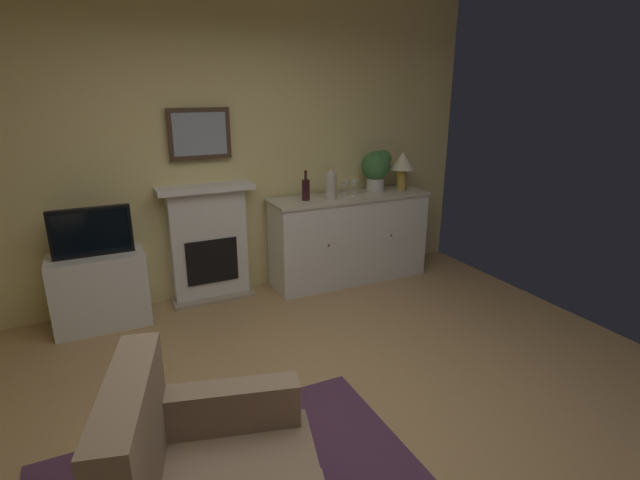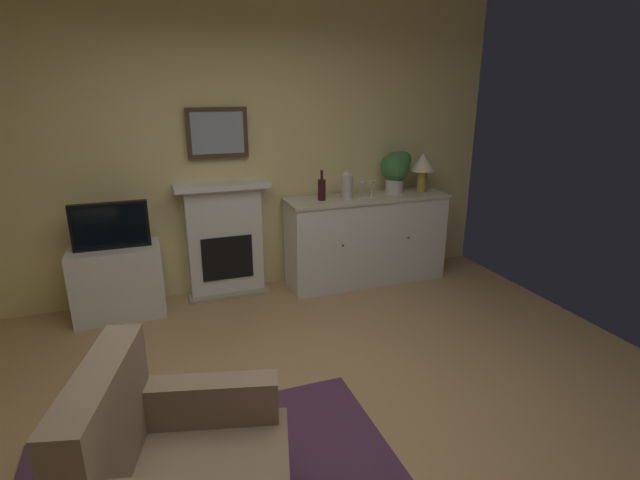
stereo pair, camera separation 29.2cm
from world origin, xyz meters
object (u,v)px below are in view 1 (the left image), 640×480
at_px(wine_glass_left, 346,185).
at_px(tv_cabinet, 100,290).
at_px(framed_picture, 200,134).
at_px(tv_set, 91,232).
at_px(potted_plant_small, 377,167).
at_px(sideboard_cabinet, 349,238).
at_px(fireplace_unit, 209,243).
at_px(table_lamp, 402,164).
at_px(wine_bottle, 306,189).
at_px(wine_glass_center, 354,184).
at_px(vase_decorative, 331,185).

xyz_separation_m(wine_glass_left, tv_cabinet, (-2.31, 0.07, -0.71)).
relative_size(framed_picture, tv_set, 0.89).
bearing_deg(tv_cabinet, tv_set, -90.00).
bearing_deg(potted_plant_small, sideboard_cabinet, -172.29).
distance_m(fireplace_unit, tv_cabinet, 1.02).
bearing_deg(table_lamp, potted_plant_small, 170.92).
relative_size(table_lamp, wine_bottle, 1.38).
bearing_deg(sideboard_cabinet, framed_picture, 171.06).
relative_size(wine_glass_center, vase_decorative, 0.59).
distance_m(tv_set, potted_plant_small, 2.74).
distance_m(sideboard_cabinet, potted_plant_small, 0.78).
relative_size(wine_glass_center, potted_plant_small, 0.38).
height_order(framed_picture, wine_glass_left, framed_picture).
height_order(vase_decorative, tv_cabinet, vase_decorative).
bearing_deg(potted_plant_small, wine_bottle, -176.92).
bearing_deg(wine_bottle, fireplace_unit, 169.22).
xyz_separation_m(tv_cabinet, tv_set, (-0.00, -0.02, 0.52)).
distance_m(fireplace_unit, potted_plant_small, 1.86).
height_order(wine_glass_left, wine_glass_center, same).
xyz_separation_m(vase_decorative, tv_cabinet, (-2.14, 0.06, -0.72)).
xyz_separation_m(wine_glass_center, tv_cabinet, (-2.42, 0.04, -0.71)).
bearing_deg(vase_decorative, wine_bottle, 168.20).
height_order(framed_picture, potted_plant_small, framed_picture).
height_order(table_lamp, vase_decorative, table_lamp).
relative_size(wine_bottle, wine_glass_center, 1.76).
relative_size(wine_glass_left, potted_plant_small, 0.38).
distance_m(framed_picture, table_lamp, 2.08).
bearing_deg(sideboard_cabinet, wine_glass_center, -43.37).
distance_m(fireplace_unit, tv_set, 1.03).
bearing_deg(wine_bottle, framed_picture, 166.54).
height_order(fireplace_unit, table_lamp, table_lamp).
height_order(tv_set, potted_plant_small, potted_plant_small).
height_order(fireplace_unit, wine_glass_left, fireplace_unit).
xyz_separation_m(framed_picture, wine_glass_center, (1.44, -0.25, -0.53)).
distance_m(fireplace_unit, wine_glass_center, 1.53).
relative_size(framed_picture, wine_glass_center, 3.33).
xyz_separation_m(fireplace_unit, sideboard_cabinet, (1.41, -0.18, -0.10)).
xyz_separation_m(framed_picture, vase_decorative, (1.17, -0.27, -0.51)).
relative_size(framed_picture, potted_plant_small, 1.28).
xyz_separation_m(wine_bottle, vase_decorative, (0.24, -0.05, 0.03)).
xyz_separation_m(wine_glass_center, potted_plant_small, (0.31, 0.07, 0.13)).
distance_m(framed_picture, tv_set, 1.23).
distance_m(wine_glass_center, vase_decorative, 0.27).
bearing_deg(wine_glass_left, potted_plant_small, 13.29).
height_order(fireplace_unit, tv_cabinet, fireplace_unit).
height_order(framed_picture, wine_glass_center, framed_picture).
bearing_deg(wine_glass_center, table_lamp, 2.63).
distance_m(framed_picture, wine_bottle, 1.09).
bearing_deg(tv_cabinet, fireplace_unit, 9.45).
relative_size(vase_decorative, tv_cabinet, 0.38).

